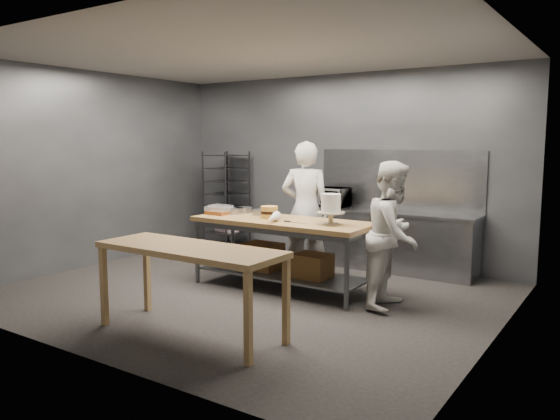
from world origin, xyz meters
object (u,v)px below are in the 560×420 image
Objects in this scene: chef_behind at (306,210)px; chef_right at (393,235)px; layer_cake at (269,212)px; frosted_cake_stand at (331,206)px; near_counter at (190,255)px; microwave at (331,197)px; speed_rack at (227,201)px; work_table at (282,246)px.

chef_right is (1.59, -0.66, -0.11)m from chef_behind.
frosted_cake_stand is at bearing -2.67° from layer_cake.
near_counter is 3.73m from microwave.
speed_rack is 0.90× the size of chef_behind.
frosted_cake_stand reaches higher than microwave.
layer_cake is at bearing 177.33° from frosted_cake_stand.
work_table is 2.86m from speed_rack.
speed_rack is 7.83× the size of layer_cake.
frosted_cake_stand is at bearing -29.49° from speed_rack.
chef_behind is 3.57× the size of microwave.
speed_rack is 3.51m from frosted_cake_stand.
speed_rack reaches higher than work_table.
chef_behind reaches higher than layer_cake.
microwave is at bearing 42.25° from chef_right.
near_counter is 1.03× the size of chef_behind.
microwave is 2.42× the size of layer_cake.
chef_right is at bearing 1.93° from layer_cake.
work_table is at bearing 95.47° from near_counter.
chef_right is at bearing 7.52° from frosted_cake_stand.
speed_rack reaches higher than near_counter.
work_table is 6.34× the size of frosted_cake_stand.
speed_rack is 1.02× the size of chef_right.
chef_behind is 8.65× the size of layer_cake.
speed_rack is 2.08m from microwave.
microwave is (-0.16, 1.04, 0.08)m from chef_behind.
layer_cake reaches higher than work_table.
speed_rack is at bearing -40.23° from chef_behind.
frosted_cake_stand reaches higher than work_table.
chef_behind is at bearing 136.94° from frosted_cake_stand.
speed_rack reaches higher than chef_right.
microwave is 1.76m from layer_cake.
work_table is 0.94m from frosted_cake_stand.
chef_behind is at bearing 79.87° from layer_cake.
near_counter is 1.14× the size of speed_rack.
speed_rack reaches higher than frosted_cake_stand.
frosted_cake_stand is (3.05, -1.72, 0.30)m from speed_rack.
near_counter is 2.40m from chef_right.
speed_rack is at bearing 124.51° from near_counter.
microwave reaches higher than near_counter.
speed_rack is at bearing 63.54° from chef_right.
chef_behind is 0.73m from layer_cake.
work_table is 0.82m from chef_behind.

